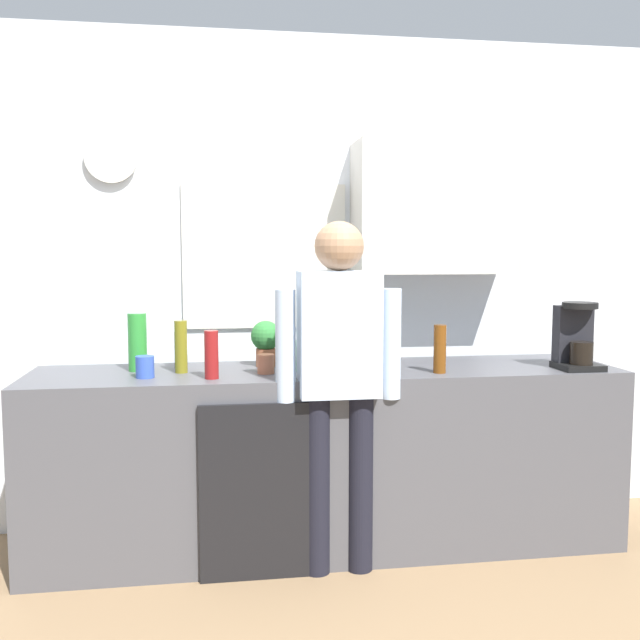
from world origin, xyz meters
The scene contains 15 objects.
ground_plane centered at (0.00, 0.00, 0.00)m, with size 8.00×8.00×0.00m, color #8C6D4C.
kitchen_counter centered at (0.00, 0.30, 0.44)m, with size 2.87×0.64×0.89m, color #4C4C51.
dishwasher_panel centered at (-0.35, -0.03, 0.40)m, with size 0.56×0.02×0.80m, color black.
back_wall_assembly centered at (0.07, 0.70, 1.36)m, with size 4.47×0.42×2.60m.
coffee_maker centered at (1.21, 0.14, 1.04)m, with size 0.20×0.20×0.33m.
bottle_clear_soda centered at (-0.92, 0.39, 1.03)m, with size 0.09×0.09×0.28m, color #2D8C33.
bottle_red_vinegar centered at (-0.56, 0.13, 1.00)m, with size 0.06×0.06×0.22m, color maroon.
bottle_amber_beer centered at (0.51, 0.12, 1.00)m, with size 0.06×0.06×0.23m, color brown.
bottle_olive_oil centered at (-0.71, 0.31, 1.01)m, with size 0.06×0.06×0.25m, color olive.
bottle_dark_sauce centered at (-0.72, 0.45, 0.98)m, with size 0.06×0.06×0.18m, color black.
cup_blue_mug centered at (-0.87, 0.19, 0.94)m, with size 0.08×0.08×0.10m, color #3351B2.
cup_terracotta_mug centered at (-0.31, 0.22, 0.94)m, with size 0.08×0.08×0.09m, color #B26647.
potted_plant centered at (-0.29, 0.43, 1.02)m, with size 0.15×0.15×0.23m.
dish_soap centered at (-0.14, 0.26, 0.97)m, with size 0.06×0.06×0.18m.
person_at_sink centered at (0.00, 0.00, 0.95)m, with size 0.57×0.22×1.60m.
Camera 1 is at (-0.56, -3.09, 1.47)m, focal length 39.81 mm.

